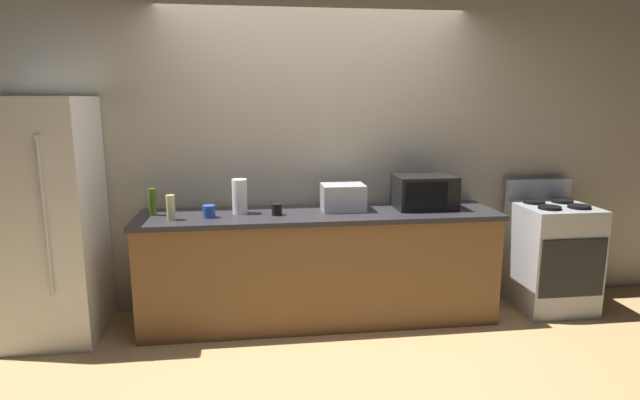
% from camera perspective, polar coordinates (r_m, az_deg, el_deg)
% --- Properties ---
extents(ground_plane, '(8.00, 8.00, 0.00)m').
position_cam_1_polar(ground_plane, '(4.02, 0.78, -15.25)').
color(ground_plane, tan).
extents(back_wall, '(6.40, 0.10, 2.70)m').
position_cam_1_polar(back_wall, '(4.43, -0.70, 5.46)').
color(back_wall, '#B2A893').
rests_on(back_wall, ground_plane).
extents(counter_run, '(2.84, 0.64, 0.90)m').
position_cam_1_polar(counter_run, '(4.21, 0.00, -7.34)').
color(counter_run, brown).
rests_on(counter_run, ground_plane).
extents(refrigerator, '(0.72, 0.73, 1.80)m').
position_cam_1_polar(refrigerator, '(4.34, -27.96, -1.98)').
color(refrigerator, white).
rests_on(refrigerator, ground_plane).
extents(stove_range, '(0.60, 0.61, 1.08)m').
position_cam_1_polar(stove_range, '(4.88, 24.07, -5.62)').
color(stove_range, '#B7BABF').
rests_on(stove_range, ground_plane).
extents(microwave, '(0.48, 0.35, 0.27)m').
position_cam_1_polar(microwave, '(4.31, 11.40, 0.87)').
color(microwave, black).
rests_on(microwave, counter_run).
extents(toaster_oven, '(0.34, 0.26, 0.21)m').
position_cam_1_polar(toaster_oven, '(4.16, 2.55, 0.29)').
color(toaster_oven, '#B7BABF').
rests_on(toaster_oven, counter_run).
extents(paper_towel_roll, '(0.12, 0.12, 0.27)m').
position_cam_1_polar(paper_towel_roll, '(4.08, -8.82, 0.39)').
color(paper_towel_roll, white).
rests_on(paper_towel_roll, counter_run).
extents(bottle_olive_oil, '(0.06, 0.06, 0.21)m').
position_cam_1_polar(bottle_olive_oil, '(4.18, -17.92, -0.20)').
color(bottle_olive_oil, '#4C6B19').
rests_on(bottle_olive_oil, counter_run).
extents(bottle_vinegar, '(0.06, 0.06, 0.19)m').
position_cam_1_polar(bottle_vinegar, '(3.98, -16.07, -0.79)').
color(bottle_vinegar, beige).
rests_on(bottle_vinegar, counter_run).
extents(mug_black, '(0.08, 0.08, 0.09)m').
position_cam_1_polar(mug_black, '(4.00, -4.76, -1.05)').
color(mug_black, black).
rests_on(mug_black, counter_run).
extents(mug_blue, '(0.09, 0.09, 0.09)m').
position_cam_1_polar(mug_blue, '(4.00, -12.09, -1.23)').
color(mug_blue, '#2D4CB2').
rests_on(mug_blue, counter_run).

